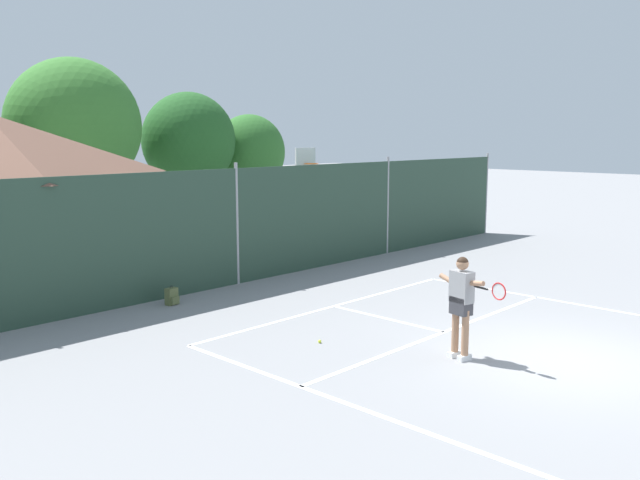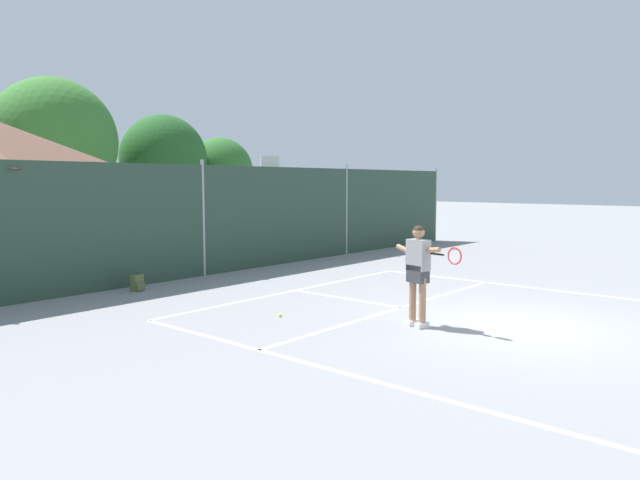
# 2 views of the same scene
# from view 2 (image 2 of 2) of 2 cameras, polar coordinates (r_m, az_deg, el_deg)

# --- Properties ---
(ground_plane) EXTENTS (120.00, 120.00, 0.00)m
(ground_plane) POSITION_cam_2_polar(r_m,az_deg,el_deg) (11.38, 18.54, -7.99)
(ground_plane) COLOR gray
(court_markings) EXTENTS (8.30, 11.10, 0.01)m
(court_markings) POSITION_cam_2_polar(r_m,az_deg,el_deg) (11.63, 15.56, -7.60)
(court_markings) COLOR white
(court_markings) RESTS_ON ground
(chainlink_fence) EXTENTS (26.09, 0.09, 3.25)m
(chainlink_fence) POSITION_cam_2_polar(r_m,az_deg,el_deg) (16.67, -11.29, 1.86)
(chainlink_fence) COLOR #284233
(chainlink_fence) RESTS_ON ground
(basketball_hoop) EXTENTS (0.90, 0.67, 3.55)m
(basketball_hoop) POSITION_cam_2_polar(r_m,az_deg,el_deg) (21.07, -4.95, 4.79)
(basketball_hoop) COLOR #284CB2
(basketball_hoop) RESTS_ON ground
(treeline_backdrop) EXTENTS (25.59, 4.66, 6.89)m
(treeline_backdrop) POSITION_cam_2_polar(r_m,az_deg,el_deg) (26.04, -28.04, 8.14)
(treeline_backdrop) COLOR brown
(treeline_backdrop) RESTS_ON ground
(tennis_player) EXTENTS (0.33, 1.44, 1.85)m
(tennis_player) POSITION_cam_2_polar(r_m,az_deg,el_deg) (10.72, 9.58, -2.56)
(tennis_player) COLOR silver
(tennis_player) RESTS_ON ground
(tennis_ball) EXTENTS (0.07, 0.07, 0.07)m
(tennis_ball) POSITION_cam_2_polar(r_m,az_deg,el_deg) (11.56, -3.90, -7.33)
(tennis_ball) COLOR #CCE033
(tennis_ball) RESTS_ON ground
(backpack_olive) EXTENTS (0.31, 0.28, 0.46)m
(backpack_olive) POSITION_cam_2_polar(r_m,az_deg,el_deg) (14.86, -17.34, -4.02)
(backpack_olive) COLOR #566038
(backpack_olive) RESTS_ON ground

